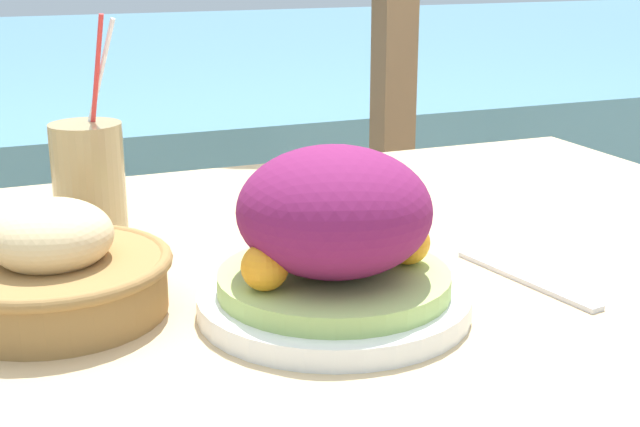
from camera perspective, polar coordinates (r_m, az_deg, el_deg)
The scene contains 7 objects.
patio_table at distance 0.98m, azimuth 1.30°, elevation -7.61°, with size 1.14×0.82×0.71m.
railing_fence at distance 1.65m, azimuth -9.63°, elevation 8.27°, with size 2.80×0.08×1.09m.
sea_backdrop at distance 4.18m, azimuth -17.08°, elevation 6.04°, with size 12.00×4.00×0.58m.
salad_plate at distance 0.77m, azimuth 0.92°, elevation -1.89°, with size 0.24×0.24×0.15m.
drink_glass at distance 0.98m, azimuth -14.55°, elevation 1.85°, with size 0.08×0.08×0.25m.
bread_basket at distance 0.81m, azimuth -16.63°, elevation -3.56°, with size 0.21×0.21×0.10m.
knife at distance 0.88m, azimuth 13.03°, elevation -4.11°, with size 0.05×0.18×0.00m.
Camera 1 is at (-0.36, -0.81, 1.02)m, focal length 50.00 mm.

